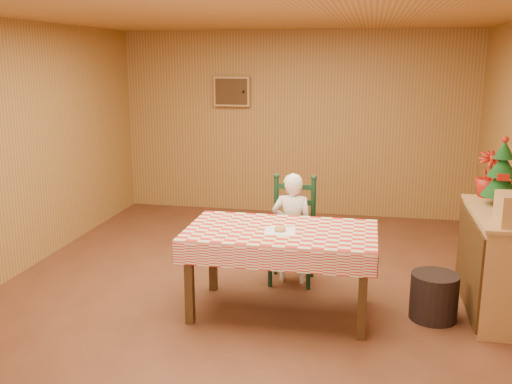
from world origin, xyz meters
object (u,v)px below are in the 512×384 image
at_px(seated_child, 292,228).
at_px(shelf_unit, 499,263).
at_px(dining_table, 281,239).
at_px(storage_bin, 434,296).
at_px(ladder_chair, 293,232).
at_px(christmas_tree, 502,174).

relative_size(seated_child, shelf_unit, 0.91).
bearing_deg(seated_child, shelf_unit, 169.43).
bearing_deg(seated_child, dining_table, 90.00).
relative_size(dining_table, storage_bin, 4.06).
distance_m(dining_table, ladder_chair, 0.81).
xyz_separation_m(seated_child, christmas_tree, (1.89, -0.10, 0.65)).
relative_size(shelf_unit, storage_bin, 3.04).
xyz_separation_m(ladder_chair, shelf_unit, (1.88, -0.41, -0.04)).
height_order(seated_child, christmas_tree, christmas_tree).
distance_m(seated_child, christmas_tree, 2.00).
height_order(dining_table, christmas_tree, christmas_tree).
distance_m(ladder_chair, shelf_unit, 1.92).
height_order(seated_child, shelf_unit, seated_child).
bearing_deg(ladder_chair, storage_bin, -26.24).
xyz_separation_m(dining_table, storage_bin, (1.33, 0.13, -0.48)).
bearing_deg(storage_bin, ladder_chair, 153.76).
height_order(dining_table, storage_bin, dining_table).
height_order(dining_table, seated_child, seated_child).
relative_size(shelf_unit, christmas_tree, 2.00).
relative_size(seated_child, christmas_tree, 1.81).
bearing_deg(dining_table, shelf_unit, 11.40).
bearing_deg(seated_child, storage_bin, 155.77).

